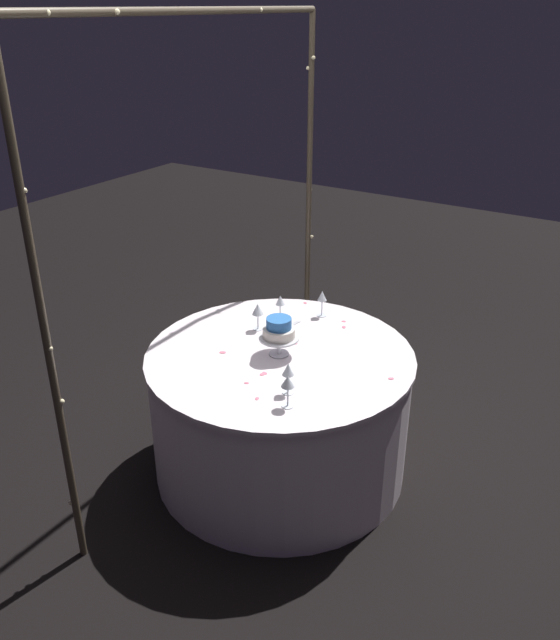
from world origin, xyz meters
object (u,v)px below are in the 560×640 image
Objects in this scene: wine_glass_1 at (288,383)px; cake_knife at (281,330)px; wine_glass_4 at (258,310)px; wine_glass_3 at (288,371)px; wine_glass_0 at (322,297)px; main_table at (280,412)px; decorative_arch at (205,189)px; tiered_cake at (279,331)px; wine_glass_2 at (280,302)px.

cake_knife is (0.66, 0.45, -0.12)m from wine_glass_1.
wine_glass_1 is 0.80m from cake_knife.
wine_glass_1 is 0.83m from wine_glass_4.
wine_glass_0 is at bearing 18.40° from wine_glass_3.
main_table is at bearing -124.37° from wine_glass_4.
wine_glass_3 is at bearing -113.94° from decorative_arch.
tiered_cake is 1.32× the size of wine_glass_1.
wine_glass_2 is at bearing 34.77° from wine_glass_3.
tiered_cake is 0.32m from cake_knife.
wine_glass_3 reaches higher than main_table.
decorative_arch is 11.29× the size of tiered_cake.
decorative_arch is 1.32m from main_table.
wine_glass_3 is (-0.31, -0.24, -0.02)m from tiered_cake.
tiered_cake reaches higher than wine_glass_0.
main_table is 0.60m from wine_glass_4.
wine_glass_1 is at bearing -136.35° from wine_glass_4.
wine_glass_0 reaches higher than wine_glass_2.
main_table is 8.96× the size of wine_glass_0.
wine_glass_4 is at bearing 43.65° from wine_glass_1.
wine_glass_0 is at bearing 19.82° from wine_glass_1.
cake_knife is (0.55, 0.39, -0.12)m from wine_glass_3.
wine_glass_4 is (-0.36, 0.23, -0.00)m from wine_glass_0.
wine_glass_2 is at bearing 131.21° from wine_glass_0.
decorative_arch is 1.67× the size of main_table.
wine_glass_4 is 0.56× the size of cake_knife.
wine_glass_4 is (0.19, 0.27, -0.02)m from tiered_cake.
wine_glass_4 reaches higher than main_table.
wine_glass_3 is at bearing 30.74° from wine_glass_1.
wine_glass_2 is 0.19m from wine_glass_4.
wine_glass_3 reaches higher than cake_knife.
decorative_arch is 0.78m from wine_glass_4.
wine_glass_4 is (0.60, 0.58, -0.01)m from wine_glass_1.
decorative_arch reaches higher than main_table.
cake_knife is (0.25, 0.15, -0.14)m from tiered_cake.
wine_glass_0 is at bearing 4.51° from tiered_cake.
wine_glass_1 reaches higher than cake_knife.
decorative_arch is at bearing 147.94° from wine_glass_2.
decorative_arch is 0.85m from tiered_cake.
decorative_arch is at bearing 125.74° from cake_knife.
wine_glass_1 is 0.12m from wine_glass_3.
wine_glass_4 is (0.18, -0.20, -0.73)m from decorative_arch.
main_table is 8.88× the size of wine_glass_1.
wine_glass_2 is (0.39, 0.24, -0.03)m from tiered_cake.
decorative_arch is 16.11× the size of wine_glass_2.
wine_glass_2 is 0.20m from cake_knife.
wine_glass_0 is at bearing -38.20° from decorative_arch.
wine_glass_0 is 1.03m from wine_glass_1.
wine_glass_3 is at bearing -161.60° from wine_glass_0.
tiered_cake is at bearing -175.49° from wine_glass_0.
wine_glass_2 is (0.38, -0.23, -0.74)m from decorative_arch.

